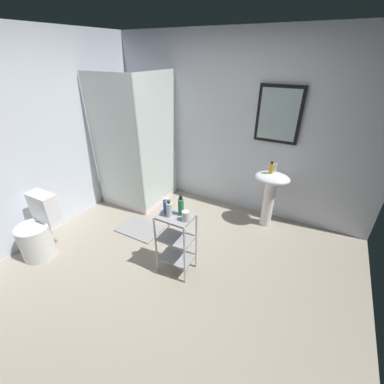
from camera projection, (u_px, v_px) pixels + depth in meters
name	position (u px, v px, depth m)	size (l,w,h in m)	color
ground_plane	(161.00, 274.00, 2.90)	(4.20, 4.20, 0.02)	gray
wall_back	(229.00, 127.00, 3.70)	(4.20, 0.14, 2.50)	silver
wall_left	(28.00, 143.00, 3.06)	(0.10, 4.20, 2.50)	silver
shower_stall	(140.00, 175.00, 4.11)	(0.92, 0.92, 2.00)	white
pedestal_sink	(271.00, 189.00, 3.44)	(0.46, 0.37, 0.81)	white
sink_faucet	(276.00, 167.00, 3.40)	(0.03, 0.03, 0.10)	silver
toilet	(38.00, 232.00, 3.05)	(0.37, 0.49, 0.76)	white
storage_cart	(176.00, 239.00, 2.74)	(0.38, 0.28, 0.74)	silver
hand_soap_bottle	(271.00, 168.00, 3.31)	(0.06, 0.06, 0.16)	gold
lotion_bottle_white	(169.00, 209.00, 2.55)	(0.06, 0.06, 0.19)	white
shampoo_bottle_blue	(167.00, 206.00, 2.62)	(0.08, 0.08, 0.17)	blue
body_wash_bottle_green	(181.00, 207.00, 2.57)	(0.06, 0.06, 0.22)	#328A58
rinse_cup	(186.00, 216.00, 2.50)	(0.07, 0.07, 0.11)	silver
bath_mat	(140.00, 229.00, 3.60)	(0.60, 0.40, 0.02)	gray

